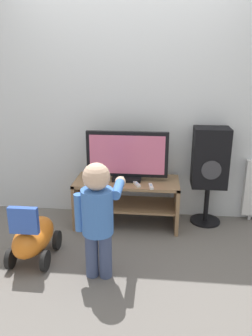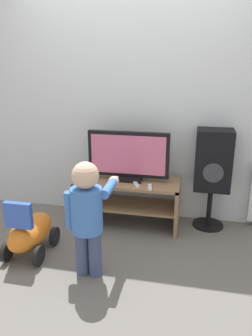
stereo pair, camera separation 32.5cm
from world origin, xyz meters
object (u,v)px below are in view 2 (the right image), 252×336
at_px(television, 128,157).
at_px(remote_secondary, 136,185).
at_px(game_console, 89,179).
at_px(child, 88,210).
at_px(remote_primary, 150,187).
at_px(speaker_tower, 213,163).
at_px(ride_on_toy, 30,232).

xyz_separation_m(television, remote_secondary, (0.11, -0.15, -0.24)).
height_order(game_console, remote_secondary, game_console).
bearing_deg(child, remote_primary, 62.48).
bearing_deg(game_console, remote_secondary, -3.51).
height_order(remote_primary, speaker_tower, speaker_tower).
relative_size(television, speaker_tower, 0.80).
relative_size(remote_secondary, child, 0.14).
relative_size(television, ride_on_toy, 1.37).
distance_m(television, ride_on_toy, 1.19).
relative_size(remote_primary, remote_secondary, 1.01).
bearing_deg(ride_on_toy, remote_secondary, 35.20).
bearing_deg(child, television, 81.95).
bearing_deg(ride_on_toy, speaker_tower, 28.51).
xyz_separation_m(television, child, (-0.13, -0.94, -0.18)).
bearing_deg(speaker_tower, remote_primary, -152.95).
height_order(television, speaker_tower, speaker_tower).
distance_m(game_console, remote_secondary, 0.50).
bearing_deg(child, game_console, 107.24).
distance_m(remote_secondary, speaker_tower, 0.80).
bearing_deg(remote_secondary, speaker_tower, 19.44).
height_order(game_console, speaker_tower, speaker_tower).
bearing_deg(ride_on_toy, remote_primary, 29.36).
distance_m(speaker_tower, ride_on_toy, 1.88).
height_order(game_console, ride_on_toy, ride_on_toy).
relative_size(remote_primary, ride_on_toy, 0.22).
bearing_deg(speaker_tower, remote_secondary, -160.56).
relative_size(remote_primary, speaker_tower, 0.13).
bearing_deg(remote_primary, game_console, 173.34).
relative_size(remote_secondary, speaker_tower, 0.13).
relative_size(game_console, ride_on_toy, 0.30).
xyz_separation_m(game_console, ride_on_toy, (-0.36, -0.64, -0.31)).
bearing_deg(television, ride_on_toy, -134.58).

